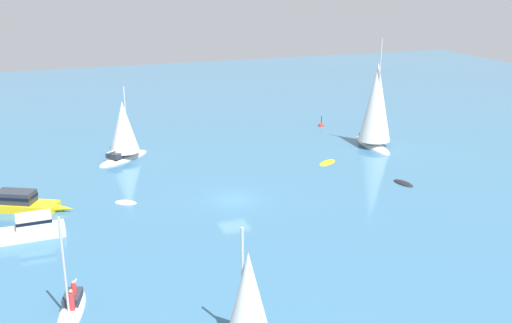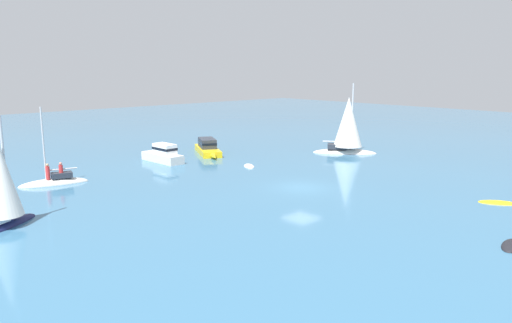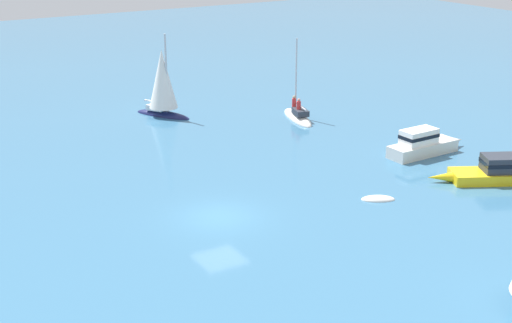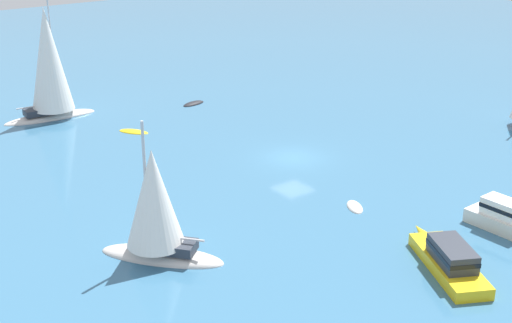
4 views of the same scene
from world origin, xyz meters
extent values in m
plane|color=teal|center=(0.00, 0.00, 0.00)|extent=(160.00, 160.00, 0.00)
ellipsoid|color=silver|center=(-13.85, 14.29, 0.00)|extent=(5.47, 2.63, 0.97)
cube|color=#2D333D|center=(-13.23, 14.13, 0.70)|extent=(1.77, 1.31, 0.44)
cylinder|color=silver|center=(-14.36, 14.43, 3.37)|extent=(0.14, 0.14, 5.76)
cylinder|color=silver|center=(-13.21, 14.13, 1.17)|extent=(2.33, 0.70, 0.11)
cylinder|color=red|center=(-13.30, 14.02, 1.01)|extent=(0.32, 0.32, 1.06)
sphere|color=tan|center=(-13.30, 14.02, 1.66)|extent=(0.24, 0.24, 0.24)
cylinder|color=red|center=(-14.28, 14.22, 1.01)|extent=(0.32, 0.32, 1.05)
sphere|color=tan|center=(-14.28, 14.22, 1.65)|extent=(0.24, 0.24, 0.24)
cube|color=silver|center=(-2.24, 16.61, 0.41)|extent=(1.81, 5.18, 0.83)
cube|color=white|center=(-2.22, 16.17, 1.34)|extent=(1.39, 2.53, 1.02)
cube|color=black|center=(-2.22, 16.17, 1.39)|extent=(1.43, 2.57, 0.24)
ellipsoid|color=silver|center=(2.45, 8.91, 0.00)|extent=(1.74, 2.13, 0.46)
ellipsoid|color=yellow|center=(6.68, -12.21, 0.00)|extent=(2.30, 2.74, 0.33)
ellipsoid|color=silver|center=(15.10, 7.33, 0.00)|extent=(5.96, 6.60, 0.94)
cube|color=#2D333D|center=(14.57, 7.96, 0.74)|extent=(2.42, 2.50, 0.54)
cylinder|color=silver|center=(15.54, 6.80, 4.02)|extent=(0.16, 0.16, 7.10)
cylinder|color=silver|center=(14.55, 7.99, 1.26)|extent=(2.07, 2.47, 0.13)
cone|color=white|center=(15.28, 7.11, 3.43)|extent=(4.35, 4.35, 5.33)
ellipsoid|color=silver|center=(10.69, -19.80, 0.00)|extent=(7.98, 2.51, 0.92)
cube|color=#2D333D|center=(11.63, -19.87, 0.73)|extent=(2.45, 1.53, 0.53)
cylinder|color=silver|center=(9.90, -19.74, 6.25)|extent=(0.13, 0.13, 11.57)
cylinder|color=silver|center=(11.67, -19.87, 1.24)|extent=(3.53, 0.36, 0.11)
cone|color=white|center=(10.30, -19.77, 5.10)|extent=(3.78, 3.78, 8.68)
ellipsoid|color=black|center=(-1.39, -16.08, 0.00)|extent=(2.50, 1.44, 0.47)
cylinder|color=silver|center=(-19.65, 5.77, 3.47)|extent=(0.16, 0.16, 6.18)
cone|color=white|center=(-19.99, 5.57, 3.00)|extent=(3.09, 3.09, 4.64)
cube|color=yellow|center=(3.94, 17.32, 0.31)|extent=(4.60, 6.42, 0.63)
cone|color=yellow|center=(2.18, 13.92, 0.31)|extent=(1.27, 1.67, 0.63)
cube|color=#2D333D|center=(4.07, 17.56, 1.12)|extent=(2.79, 3.41, 0.98)
cube|color=black|center=(4.07, 17.56, 1.17)|extent=(2.84, 3.47, 0.24)
sphere|color=red|center=(20.76, -18.31, 0.00)|extent=(0.78, 0.78, 0.78)
cylinder|color=black|center=(20.76, -18.31, 0.82)|extent=(0.08, 0.08, 0.87)
camera|label=1|loc=(-45.87, 14.44, 18.93)|focal=41.93mm
camera|label=2|loc=(-27.86, -24.87, 9.28)|focal=34.34mm
camera|label=3|loc=(31.35, -16.25, 15.54)|focal=50.33mm
camera|label=4|loc=(30.81, 36.93, 18.32)|focal=49.41mm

